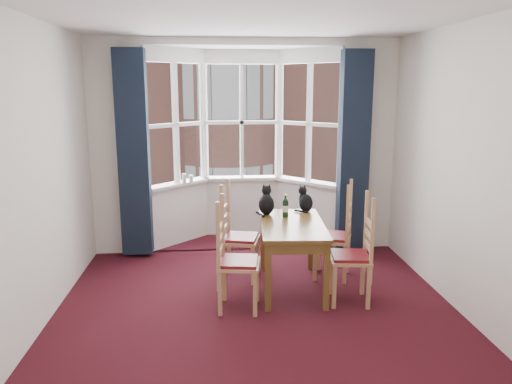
{
  "coord_description": "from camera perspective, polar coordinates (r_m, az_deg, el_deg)",
  "views": [
    {
      "loc": [
        -0.38,
        -4.3,
        2.19
      ],
      "look_at": [
        0.05,
        1.05,
        1.05
      ],
      "focal_mm": 35.0,
      "sensor_mm": 36.0,
      "label": 1
    }
  ],
  "objects": [
    {
      "name": "wine_bottle",
      "position": [
        5.63,
        3.38,
        -1.73
      ],
      "size": [
        0.07,
        0.07,
        0.27
      ],
      "color": "black",
      "rests_on": "dining_table"
    },
    {
      "name": "bay_window",
      "position": [
        7.11,
        -1.53,
        5.6
      ],
      "size": [
        2.76,
        0.94,
        2.8
      ],
      "color": "white",
      "rests_on": "floor"
    },
    {
      "name": "ceiling",
      "position": [
        4.36,
        0.45,
        20.01
      ],
      "size": [
        4.5,
        4.5,
        0.0
      ],
      "primitive_type": "plane",
      "rotation": [
        3.14,
        0.0,
        0.0
      ],
      "color": "white",
      "rests_on": "floor"
    },
    {
      "name": "floor",
      "position": [
        4.85,
        0.39,
        -14.89
      ],
      "size": [
        4.5,
        4.5,
        0.0
      ],
      "primitive_type": "plane",
      "color": "black",
      "rests_on": "ground"
    },
    {
      "name": "cat_left",
      "position": [
        5.76,
        1.2,
        -1.24
      ],
      "size": [
        0.21,
        0.27,
        0.35
      ],
      "color": "black",
      "rests_on": "dining_table"
    },
    {
      "name": "tenement_building",
      "position": [
        18.33,
        -3.47,
        10.12
      ],
      "size": [
        18.4,
        7.8,
        15.2
      ],
      "color": "#935A4C",
      "rests_on": "street"
    },
    {
      "name": "wall_right",
      "position": [
        4.98,
        24.0,
        1.81
      ],
      "size": [
        0.0,
        4.5,
        4.5
      ],
      "primitive_type": "plane",
      "rotation": [
        1.57,
        0.0,
        -1.57
      ],
      "color": "silver",
      "rests_on": "floor"
    },
    {
      "name": "chair_right_near",
      "position": [
        5.25,
        11.68,
        -7.4
      ],
      "size": [
        0.45,
        0.47,
        0.92
      ],
      "color": "tan",
      "rests_on": "floor"
    },
    {
      "name": "wall_back_pier_right",
      "position": [
        6.91,
        12.56,
        5.13
      ],
      "size": [
        0.7,
        0.12,
        2.8
      ],
      "primitive_type": "cube",
      "color": "silver",
      "rests_on": "floor"
    },
    {
      "name": "curtain_right",
      "position": [
        6.68,
        11.1,
        4.53
      ],
      "size": [
        0.38,
        0.22,
        2.6
      ],
      "primitive_type": "cube",
      "color": "black",
      "rests_on": "floor"
    },
    {
      "name": "chair_right_far",
      "position": [
        5.85,
        9.59,
        -5.26
      ],
      "size": [
        0.52,
        0.53,
        0.92
      ],
      "color": "tan",
      "rests_on": "floor"
    },
    {
      "name": "street",
      "position": [
        37.46,
        -3.92,
        -0.66
      ],
      "size": [
        80.0,
        80.0,
        0.0
      ],
      "primitive_type": "plane",
      "color": "#333335",
      "rests_on": "ground"
    },
    {
      "name": "candle_short",
      "position": [
        7.06,
        -7.42,
        1.52
      ],
      "size": [
        0.06,
        0.06,
        0.1
      ],
      "primitive_type": "cylinder",
      "color": "white",
      "rests_on": "bay_window"
    },
    {
      "name": "chair_left_far",
      "position": [
        5.76,
        -2.66,
        -5.37
      ],
      "size": [
        0.48,
        0.5,
        0.92
      ],
      "color": "tan",
      "rests_on": "floor"
    },
    {
      "name": "cat_right",
      "position": [
        5.93,
        5.68,
        -1.06
      ],
      "size": [
        0.23,
        0.26,
        0.31
      ],
      "color": "black",
      "rests_on": "dining_table"
    },
    {
      "name": "chair_left_near",
      "position": [
        5.0,
        -3.02,
        -8.14
      ],
      "size": [
        0.45,
        0.47,
        0.92
      ],
      "color": "tan",
      "rests_on": "floor"
    },
    {
      "name": "curtain_left",
      "position": [
        6.51,
        -13.8,
        4.23
      ],
      "size": [
        0.38,
        0.22,
        2.6
      ],
      "primitive_type": "cube",
      "color": "black",
      "rests_on": "floor"
    },
    {
      "name": "wall_left",
      "position": [
        4.67,
        -24.86,
        1.11
      ],
      "size": [
        0.0,
        4.5,
        4.5
      ],
      "primitive_type": "plane",
      "rotation": [
        1.57,
        0.0,
        1.57
      ],
      "color": "silver",
      "rests_on": "floor"
    },
    {
      "name": "wall_near",
      "position": [
        2.23,
        5.52,
        -8.81
      ],
      "size": [
        4.0,
        0.0,
        4.0
      ],
      "primitive_type": "plane",
      "rotation": [
        -1.57,
        0.0,
        0.0
      ],
      "color": "silver",
      "rests_on": "floor"
    },
    {
      "name": "wall_back_pier_left",
      "position": [
        6.72,
        -15.53,
        4.8
      ],
      "size": [
        0.7,
        0.12,
        2.8
      ],
      "primitive_type": "cube",
      "color": "silver",
      "rests_on": "floor"
    },
    {
      "name": "dining_table",
      "position": [
        5.45,
        4.14,
        -4.62
      ],
      "size": [
        0.75,
        1.3,
        0.74
      ],
      "color": "brown",
      "rests_on": "floor"
    },
    {
      "name": "candle_tall",
      "position": [
        7.03,
        -8.23,
        1.58
      ],
      "size": [
        0.06,
        0.06,
        0.13
      ],
      "primitive_type": "cylinder",
      "color": "white",
      "rests_on": "bay_window"
    }
  ]
}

